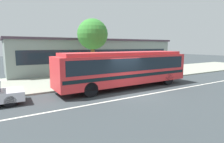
% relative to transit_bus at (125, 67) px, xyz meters
% --- Properties ---
extents(ground_plane, '(120.00, 120.00, 0.00)m').
position_rel_transit_bus_xyz_m(ground_plane, '(-0.82, -1.80, -1.67)').
color(ground_plane, '#353C3F').
extents(sidewalk_slab, '(60.00, 8.00, 0.12)m').
position_rel_transit_bus_xyz_m(sidewalk_slab, '(-0.82, 5.35, -1.61)').
color(sidewalk_slab, '#979A8A').
rests_on(sidewalk_slab, ground_plane).
extents(lane_stripe_center, '(56.00, 0.16, 0.01)m').
position_rel_transit_bus_xyz_m(lane_stripe_center, '(-0.82, -2.60, -1.67)').
color(lane_stripe_center, silver).
rests_on(lane_stripe_center, ground_plane).
extents(transit_bus, '(11.22, 2.56, 2.87)m').
position_rel_transit_bus_xyz_m(transit_bus, '(0.00, 0.00, 0.00)').
color(transit_bus, red).
rests_on(transit_bus, ground_plane).
extents(pedestrian_waiting_near_sign, '(0.35, 0.35, 1.67)m').
position_rel_transit_bus_xyz_m(pedestrian_waiting_near_sign, '(-2.12, 1.90, -0.58)').
color(pedestrian_waiting_near_sign, '#27304D').
rests_on(pedestrian_waiting_near_sign, sidewalk_slab).
extents(bus_stop_sign, '(0.08, 0.44, 2.35)m').
position_rel_transit_bus_xyz_m(bus_stop_sign, '(3.10, 1.87, -0.04)').
color(bus_stop_sign, gray).
rests_on(bus_stop_sign, sidewalk_slab).
extents(street_tree_near_stop, '(3.01, 3.01, 5.88)m').
position_rel_transit_bus_xyz_m(street_tree_near_stop, '(-0.51, 4.84, 2.77)').
color(street_tree_near_stop, brown).
rests_on(street_tree_near_stop, sidewalk_slab).
extents(station_building, '(22.02, 6.64, 4.23)m').
position_rel_transit_bus_xyz_m(station_building, '(2.78, 11.00, 0.46)').
color(station_building, gray).
rests_on(station_building, ground_plane).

